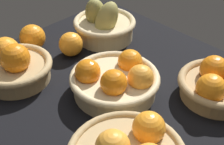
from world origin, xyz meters
TOP-DOWN VIEW (x-y plane):
  - market_tray at (0.00, 0.00)cm, footprint 84.00×72.00cm
  - basket_near_left at (-21.33, -14.68)cm, footprint 20.88×20.88cm
  - basket_near_right_pears at (21.81, -14.35)cm, footprint 20.69×20.69cm
  - basket_center at (-1.40, 3.28)cm, footprint 24.01×24.01cm
  - basket_far_right at (22.96, 18.98)cm, footprint 20.69×20.69cm
  - loose_orange_front_gap at (21.49, 0.37)cm, footprint 7.51×7.51cm
  - loose_orange_back_gap at (32.71, 6.54)cm, footprint 8.27×8.27cm

SIDE VIEW (x-z plane):
  - market_tray at x=0.00cm, z-range 0.00..3.00cm
  - loose_orange_front_gap at x=21.49cm, z-range 3.00..10.51cm
  - loose_orange_back_gap at x=32.71cm, z-range 3.00..11.27cm
  - basket_center at x=-1.40cm, z-range 1.99..12.34cm
  - basket_near_left at x=-21.33cm, z-range 2.00..12.43cm
  - basket_far_right at x=22.96cm, z-range 1.58..13.37cm
  - basket_near_right_pears at x=21.81cm, z-range 0.50..15.29cm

